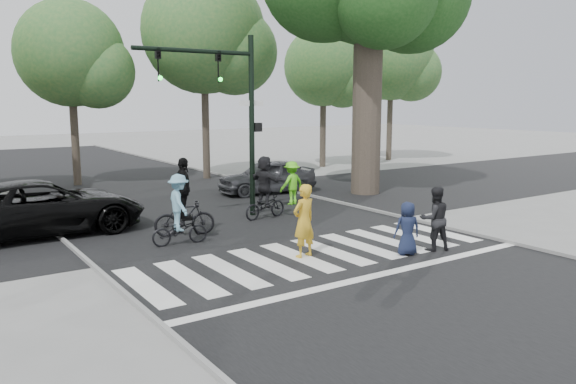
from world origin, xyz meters
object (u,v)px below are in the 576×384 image
(pedestrian_adult, at_px, (435,219))
(traffic_signal, at_px, (229,100))
(car_grey, at_px, (267,177))
(pedestrian_woman, at_px, (304,221))
(car_suv, at_px, (43,207))
(cyclist_right, at_px, (265,191))
(cyclist_mid, at_px, (184,204))
(pedestrian_child, at_px, (407,229))
(cyclist_left, at_px, (179,214))

(pedestrian_adult, bearing_deg, traffic_signal, -48.65)
(traffic_signal, bearing_deg, car_grey, 44.68)
(pedestrian_woman, bearing_deg, traffic_signal, -108.55)
(car_grey, bearing_deg, car_suv, -67.04)
(traffic_signal, relative_size, pedestrian_woman, 3.24)
(pedestrian_woman, bearing_deg, car_grey, -127.04)
(cyclist_right, bearing_deg, car_suv, 165.26)
(cyclist_mid, bearing_deg, traffic_signal, 32.37)
(pedestrian_woman, relative_size, pedestrian_adult, 1.09)
(cyclist_right, bearing_deg, cyclist_mid, -166.83)
(cyclist_right, bearing_deg, car_grey, 57.32)
(pedestrian_woman, xyz_separation_m, car_suv, (-4.90, 6.25, -0.12))
(traffic_signal, xyz_separation_m, pedestrian_child, (1.53, -6.54, -3.21))
(cyclist_mid, distance_m, cyclist_right, 3.29)
(pedestrian_woman, distance_m, car_grey, 9.97)
(pedestrian_adult, bearing_deg, cyclist_mid, -26.37)
(pedestrian_adult, bearing_deg, cyclist_right, -54.36)
(car_suv, relative_size, car_grey, 1.40)
(cyclist_left, bearing_deg, traffic_signal, 39.69)
(cyclist_right, bearing_deg, pedestrian_child, -83.96)
(traffic_signal, bearing_deg, pedestrian_adult, -69.70)
(pedestrian_woman, height_order, car_grey, pedestrian_woman)
(pedestrian_woman, relative_size, pedestrian_child, 1.35)
(pedestrian_child, relative_size, cyclist_right, 0.66)
(pedestrian_woman, bearing_deg, pedestrian_child, 139.62)
(car_grey, bearing_deg, cyclist_left, -40.28)
(pedestrian_child, relative_size, pedestrian_adult, 0.81)
(pedestrian_child, xyz_separation_m, car_grey, (2.20, 10.23, 0.02))
(car_suv, xyz_separation_m, car_grey, (9.37, 2.66, -0.10))
(pedestrian_woman, bearing_deg, cyclist_left, -64.36)
(pedestrian_child, relative_size, car_grey, 0.33)
(cyclist_left, xyz_separation_m, cyclist_right, (3.75, 1.65, 0.09))
(traffic_signal, distance_m, cyclist_left, 4.79)
(traffic_signal, bearing_deg, car_suv, 169.76)
(cyclist_left, height_order, car_suv, cyclist_left)
(pedestrian_woman, height_order, cyclist_left, cyclist_left)
(pedestrian_child, height_order, cyclist_left, cyclist_left)
(pedestrian_adult, height_order, car_suv, pedestrian_adult)
(pedestrian_child, relative_size, car_suv, 0.24)
(pedestrian_woman, xyz_separation_m, cyclist_mid, (-1.54, 3.77, 0.01))
(pedestrian_woman, distance_m, car_suv, 7.94)
(traffic_signal, relative_size, pedestrian_adult, 3.55)
(cyclist_mid, bearing_deg, car_grey, 40.48)
(car_suv, bearing_deg, cyclist_mid, -127.08)
(pedestrian_adult, distance_m, cyclist_right, 6.11)
(car_grey, bearing_deg, pedestrian_child, -5.02)
(pedestrian_child, height_order, car_grey, car_grey)
(pedestrian_child, bearing_deg, cyclist_left, -21.79)
(cyclist_left, xyz_separation_m, cyclist_mid, (0.54, 0.90, 0.09))
(pedestrian_woman, distance_m, pedestrian_child, 2.64)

